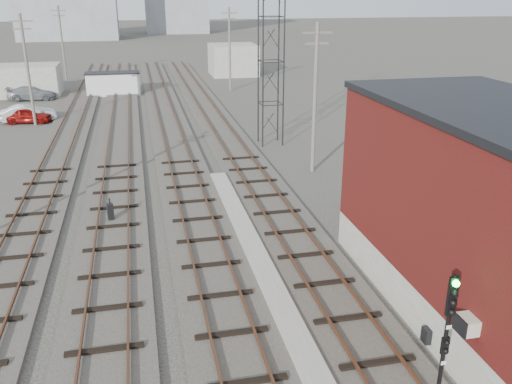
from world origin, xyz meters
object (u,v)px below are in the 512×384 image
object	(u,v)px
switch_stand	(110,212)
site_trailer	(113,83)
car_red	(26,115)
signal_mast	(448,329)
car_grey	(31,93)
car_silver	(29,113)

from	to	relation	value
switch_stand	site_trailer	size ratio (longest dim) A/B	0.21
car_red	signal_mast	bearing A→B (deg)	-149.34
car_red	car_grey	bearing A→B (deg)	13.33
site_trailer	car_silver	bearing A→B (deg)	-120.60
car_red	car_grey	xyz separation A→B (m)	(-1.30, 10.94, -0.01)
signal_mast	switch_stand	bearing A→B (deg)	122.91
signal_mast	car_grey	size ratio (longest dim) A/B	0.80
car_silver	car_grey	size ratio (longest dim) A/B	0.94
switch_stand	car_grey	size ratio (longest dim) A/B	0.25
site_trailer	car_red	world-z (taller)	site_trailer
switch_stand	car_grey	world-z (taller)	car_grey
site_trailer	switch_stand	bearing A→B (deg)	-89.34
signal_mast	car_red	distance (m)	41.60
signal_mast	site_trailer	distance (m)	51.20
signal_mast	car_grey	distance (m)	52.21
switch_stand	site_trailer	world-z (taller)	site_trailer
site_trailer	car_silver	size ratio (longest dim) A/B	1.29
car_red	switch_stand	bearing A→B (deg)	-155.41
site_trailer	car_grey	size ratio (longest dim) A/B	1.21
switch_stand	car_grey	bearing A→B (deg)	89.97
switch_stand	car_grey	distance (m)	35.64
car_silver	car_grey	distance (m)	10.59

